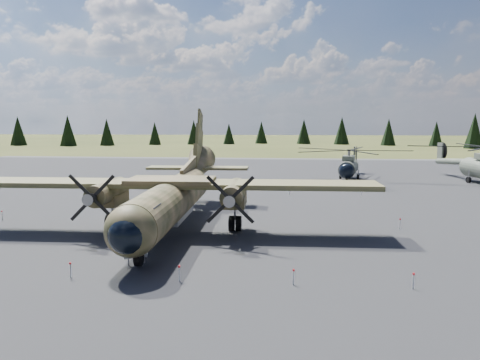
{
  "coord_description": "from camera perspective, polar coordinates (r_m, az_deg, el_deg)",
  "views": [
    {
      "loc": [
        7.53,
        -36.93,
        8.43
      ],
      "look_at": [
        3.69,
        2.0,
        3.48
      ],
      "focal_mm": 35.0,
      "sensor_mm": 36.0,
      "label": 1
    }
  ],
  "objects": [
    {
      "name": "transport_plane",
      "position": [
        37.02,
        -8.0,
        -1.36
      ],
      "size": [
        31.18,
        28.36,
        10.3
      ],
      "rotation": [
        0.0,
        0.0,
        0.03
      ],
      "color": "#393B20",
      "rests_on": "ground"
    },
    {
      "name": "helicopter_near",
      "position": [
        68.61,
        13.16,
        2.6
      ],
      "size": [
        20.76,
        21.93,
        4.44
      ],
      "rotation": [
        0.0,
        0.0,
        -0.21
      ],
      "color": "slate",
      "rests_on": "ground"
    },
    {
      "name": "treeline",
      "position": [
        38.71,
        -4.11,
        1.78
      ],
      "size": [
        293.27,
        286.59,
        10.98
      ],
      "color": "black",
      "rests_on": "ground"
    },
    {
      "name": "ground",
      "position": [
        38.62,
        -5.78,
        -5.44
      ],
      "size": [
        500.0,
        500.0,
        0.0
      ],
      "primitive_type": "plane",
      "color": "brown",
      "rests_on": "ground"
    },
    {
      "name": "apron",
      "position": [
        48.27,
        -3.44,
        -2.86
      ],
      "size": [
        120.0,
        120.0,
        0.04
      ],
      "primitive_type": "cube",
      "color": "#545559",
      "rests_on": "ground"
    },
    {
      "name": "info_placard_right",
      "position": [
        28.74,
        -11.64,
        -8.98
      ],
      "size": [
        0.49,
        0.27,
        0.73
      ],
      "rotation": [
        0.0,
        0.0,
        -0.16
      ],
      "color": "gray",
      "rests_on": "ground"
    },
    {
      "name": "info_placard_left",
      "position": [
        28.45,
        -13.47,
        -9.19
      ],
      "size": [
        0.51,
        0.33,
        0.74
      ],
      "rotation": [
        0.0,
        0.0,
        0.31
      ],
      "color": "gray",
      "rests_on": "ground"
    },
    {
      "name": "barrier_fence",
      "position": [
        38.53,
        -6.49,
        -4.7
      ],
      "size": [
        33.12,
        29.62,
        0.85
      ],
      "color": "white",
      "rests_on": "ground"
    }
  ]
}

